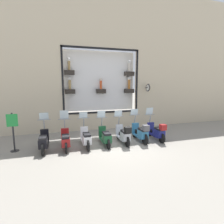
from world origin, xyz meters
name	(u,v)px	position (x,y,z in m)	size (l,w,h in m)	color
ground_plane	(119,146)	(0.00, 0.00, 0.00)	(120.00, 120.00, 0.00)	gray
building_facade	(101,59)	(3.60, 0.00, 4.59)	(1.18, 36.00, 9.02)	beige
scooter_navy_0	(157,132)	(0.24, -2.24, 0.47)	(1.80, 0.61, 1.66)	black
scooter_teal_1	(141,133)	(0.25, -1.29, 0.49)	(1.81, 0.60, 1.62)	black
scooter_silver_2	(124,134)	(0.24, -0.35, 0.47)	(1.80, 0.60, 1.56)	black
scooter_green_3	(105,137)	(0.30, 0.59, 0.42)	(1.79, 0.60, 1.60)	black
scooter_white_4	(86,138)	(0.30, 1.54, 0.43)	(1.80, 0.60, 1.56)	black
scooter_red_5	(66,140)	(0.30, 2.48, 0.43)	(1.80, 0.61, 1.70)	black
scooter_black_6	(44,141)	(0.30, 3.42, 0.44)	(1.81, 0.61, 1.62)	black
shop_sign_post	(13,131)	(0.65, 4.68, 0.94)	(0.36, 0.45, 1.73)	#232326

